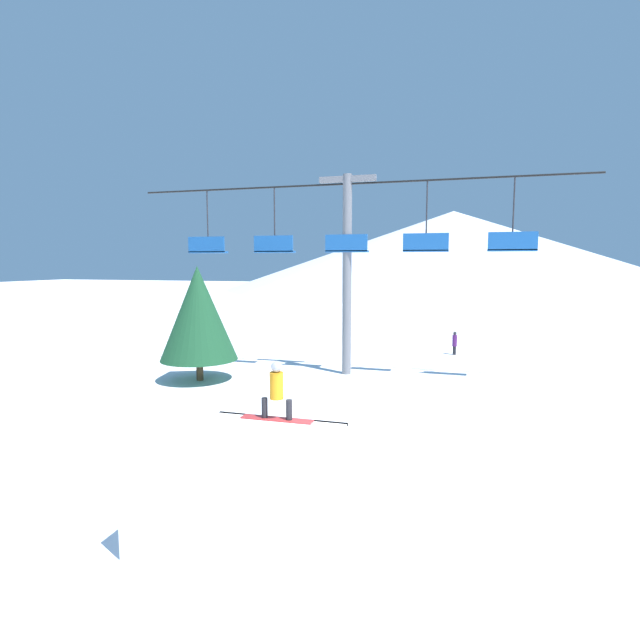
# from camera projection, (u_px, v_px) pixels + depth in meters

# --- Properties ---
(ground_plane) EXTENTS (220.00, 220.00, 0.00)m
(ground_plane) POSITION_uv_depth(u_px,v_px,m) (332.00, 508.00, 9.80)
(ground_plane) COLOR white
(mountain_ridge) EXTENTS (84.20, 84.20, 14.38)m
(mountain_ridge) POSITION_uv_depth(u_px,v_px,m) (453.00, 250.00, 93.57)
(mountain_ridge) COLOR silver
(mountain_ridge) RESTS_ON ground_plane
(snow_ramp) EXTENTS (2.97, 3.55, 1.45)m
(snow_ramp) POSITION_uv_depth(u_px,v_px,m) (249.00, 483.00, 9.28)
(snow_ramp) COLOR white
(snow_ramp) RESTS_ON ground_plane
(snowboarder) EXTENTS (1.60, 0.29, 1.28)m
(snowboarder) POSITION_uv_depth(u_px,v_px,m) (277.00, 392.00, 10.60)
(snowboarder) COLOR #B22D2D
(snowboarder) RESTS_ON snow_ramp
(chairlift) EXTENTS (19.23, 0.44, 8.47)m
(chairlift) POSITION_uv_depth(u_px,v_px,m) (347.00, 255.00, 21.06)
(chairlift) COLOR slate
(chairlift) RESTS_ON ground_plane
(pine_tree_near) EXTENTS (3.13, 3.13, 4.69)m
(pine_tree_near) POSITION_uv_depth(u_px,v_px,m) (198.00, 313.00, 20.18)
(pine_tree_near) COLOR #4C3823
(pine_tree_near) RESTS_ON ground_plane
(distant_skier) EXTENTS (0.24, 0.24, 1.23)m
(distant_skier) POSITION_uv_depth(u_px,v_px,m) (455.00, 342.00, 26.10)
(distant_skier) COLOR black
(distant_skier) RESTS_ON ground_plane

